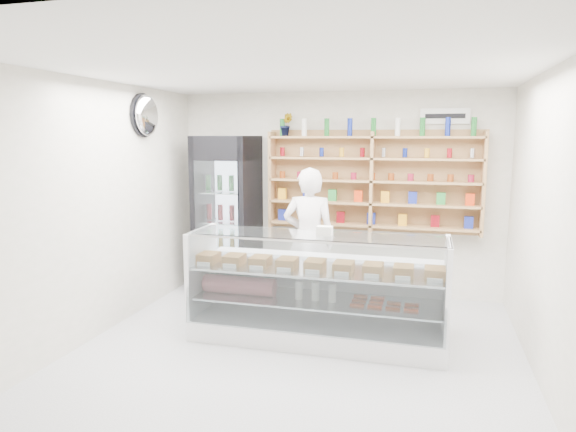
% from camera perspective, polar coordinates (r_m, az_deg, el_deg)
% --- Properties ---
extents(room, '(5.00, 5.00, 5.00)m').
position_cam_1_polar(room, '(4.79, 0.29, -0.68)').
color(room, silver).
rests_on(room, ground).
extents(display_counter, '(2.71, 0.81, 1.18)m').
position_cam_1_polar(display_counter, '(5.63, 3.19, -10.48)').
color(display_counter, white).
rests_on(display_counter, floor).
extents(shop_worker, '(0.69, 0.48, 1.81)m').
position_cam_1_polar(shop_worker, '(6.49, 2.36, -2.58)').
color(shop_worker, silver).
rests_on(shop_worker, floor).
extents(drinks_cooler, '(0.81, 0.79, 2.20)m').
position_cam_1_polar(drinks_cooler, '(7.32, -6.72, 0.23)').
color(drinks_cooler, black).
rests_on(drinks_cooler, floor).
extents(wall_shelving, '(2.84, 0.28, 1.33)m').
position_cam_1_polar(wall_shelving, '(6.97, 9.33, 3.81)').
color(wall_shelving, '#B07F53').
rests_on(wall_shelving, back_wall).
extents(potted_plant, '(0.20, 0.18, 0.31)m').
position_cam_1_polar(potted_plant, '(7.17, -0.20, 10.12)').
color(potted_plant, '#1E6626').
rests_on(potted_plant, wall_shelving).
extents(security_mirror, '(0.15, 0.50, 0.50)m').
position_cam_1_polar(security_mirror, '(6.70, -15.42, 10.74)').
color(security_mirror, silver).
rests_on(security_mirror, left_wall).
extents(wall_sign, '(0.62, 0.03, 0.20)m').
position_cam_1_polar(wall_sign, '(7.04, 17.05, 10.57)').
color(wall_sign, white).
rests_on(wall_sign, back_wall).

